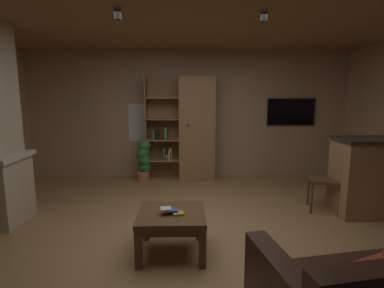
# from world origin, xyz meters

# --- Properties ---
(floor) EXTENTS (6.39, 5.42, 0.02)m
(floor) POSITION_xyz_m (0.00, 0.00, -0.01)
(floor) COLOR #A37A4C
(floor) RESTS_ON ground
(wall_back) EXTENTS (6.51, 0.06, 2.54)m
(wall_back) POSITION_xyz_m (0.00, 2.74, 1.27)
(wall_back) COLOR tan
(wall_back) RESTS_ON ground
(ceiling) EXTENTS (6.39, 5.42, 0.02)m
(ceiling) POSITION_xyz_m (0.00, 0.00, 2.55)
(ceiling) COLOR #8E6B47
(window_pane_back) EXTENTS (0.69, 0.01, 0.76)m
(window_pane_back) POSITION_xyz_m (-0.87, 2.71, 1.11)
(window_pane_back) COLOR white
(bookshelf_cabinet) EXTENTS (1.33, 0.41, 2.01)m
(bookshelf_cabinet) POSITION_xyz_m (0.05, 2.47, 0.99)
(bookshelf_cabinet) COLOR #997047
(bookshelf_cabinet) RESTS_ON ground
(coffee_table) EXTENTS (0.70, 0.66, 0.45)m
(coffee_table) POSITION_xyz_m (-0.23, -0.35, 0.36)
(coffee_table) COLOR brown
(coffee_table) RESTS_ON ground
(table_book_0) EXTENTS (0.13, 0.12, 0.02)m
(table_book_0) POSITION_xyz_m (-0.16, -0.41, 0.46)
(table_book_0) COLOR gold
(table_book_0) RESTS_ON coffee_table
(table_book_1) EXTENTS (0.12, 0.11, 0.02)m
(table_book_1) POSITION_xyz_m (-0.23, -0.37, 0.48)
(table_book_1) COLOR #2D4C8C
(table_book_1) RESTS_ON coffee_table
(table_book_2) EXTENTS (0.12, 0.11, 0.02)m
(table_book_2) POSITION_xyz_m (-0.29, -0.40, 0.51)
(table_book_2) COLOR beige
(table_book_2) RESTS_ON coffee_table
(dining_chair) EXTENTS (0.52, 0.52, 0.92)m
(dining_chair) POSITION_xyz_m (1.99, 0.75, 0.53)
(dining_chair) COLOR brown
(dining_chair) RESTS_ON ground
(potted_floor_plant) EXTENTS (0.28, 0.29, 0.83)m
(potted_floor_plant) POSITION_xyz_m (-0.88, 2.33, 0.44)
(potted_floor_plant) COLOR #B77051
(potted_floor_plant) RESTS_ON ground
(wall_mounted_tv) EXTENTS (0.95, 0.06, 0.54)m
(wall_mounted_tv) POSITION_xyz_m (2.06, 2.68, 1.33)
(wall_mounted_tv) COLOR black
(track_light_spot_1) EXTENTS (0.07, 0.07, 0.09)m
(track_light_spot_1) POSITION_xyz_m (-0.78, -0.06, 2.47)
(track_light_spot_1) COLOR black
(track_light_spot_2) EXTENTS (0.07, 0.07, 0.09)m
(track_light_spot_2) POSITION_xyz_m (0.75, -0.01, 2.47)
(track_light_spot_2) COLOR black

